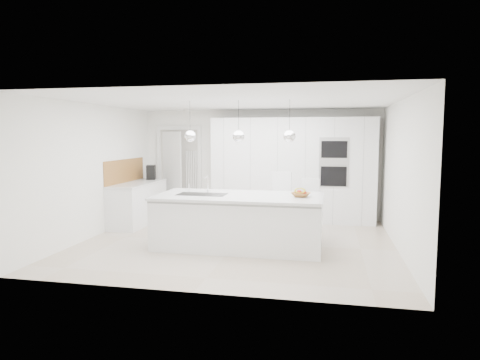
% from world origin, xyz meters
% --- Properties ---
extents(floor, '(5.50, 5.50, 0.00)m').
position_xyz_m(floor, '(0.00, 0.00, 0.00)').
color(floor, beige).
rests_on(floor, ground).
extents(wall_back, '(5.50, 0.00, 5.50)m').
position_xyz_m(wall_back, '(0.00, 2.50, 1.25)').
color(wall_back, white).
rests_on(wall_back, ground).
extents(wall_left, '(0.00, 5.00, 5.00)m').
position_xyz_m(wall_left, '(-2.75, 0.00, 1.25)').
color(wall_left, white).
rests_on(wall_left, ground).
extents(ceiling, '(5.50, 5.50, 0.00)m').
position_xyz_m(ceiling, '(0.00, 0.00, 2.50)').
color(ceiling, white).
rests_on(ceiling, wall_back).
extents(tall_cabinets, '(3.60, 0.60, 2.30)m').
position_xyz_m(tall_cabinets, '(0.80, 2.20, 1.15)').
color(tall_cabinets, white).
rests_on(tall_cabinets, floor).
extents(oven_stack, '(0.62, 0.04, 1.05)m').
position_xyz_m(oven_stack, '(1.70, 1.89, 1.35)').
color(oven_stack, '#A5A5A8').
rests_on(oven_stack, tall_cabinets).
extents(doorway_frame, '(1.11, 0.08, 2.13)m').
position_xyz_m(doorway_frame, '(-1.95, 2.47, 1.02)').
color(doorway_frame, white).
rests_on(doorway_frame, floor).
extents(hallway_door, '(0.76, 0.38, 2.00)m').
position_xyz_m(hallway_door, '(-2.20, 2.42, 1.00)').
color(hallway_door, white).
rests_on(hallway_door, floor).
extents(radiator, '(0.32, 0.04, 1.40)m').
position_xyz_m(radiator, '(-1.63, 2.46, 0.85)').
color(radiator, white).
rests_on(radiator, floor).
extents(left_base_cabinets, '(0.60, 1.80, 0.86)m').
position_xyz_m(left_base_cabinets, '(-2.45, 1.20, 0.43)').
color(left_base_cabinets, white).
rests_on(left_base_cabinets, floor).
extents(left_worktop, '(0.62, 1.82, 0.04)m').
position_xyz_m(left_worktop, '(-2.45, 1.20, 0.88)').
color(left_worktop, silver).
rests_on(left_worktop, left_base_cabinets).
extents(oak_backsplash, '(0.02, 1.80, 0.50)m').
position_xyz_m(oak_backsplash, '(-2.74, 1.20, 1.15)').
color(oak_backsplash, '#AC753A').
rests_on(oak_backsplash, wall_left).
extents(island_base, '(2.80, 1.20, 0.86)m').
position_xyz_m(island_base, '(0.10, -0.30, 0.43)').
color(island_base, white).
rests_on(island_base, floor).
extents(island_worktop, '(2.84, 1.40, 0.04)m').
position_xyz_m(island_worktop, '(0.10, -0.25, 0.88)').
color(island_worktop, silver).
rests_on(island_worktop, island_base).
extents(island_sink, '(0.84, 0.44, 0.18)m').
position_xyz_m(island_sink, '(-0.55, -0.30, 0.82)').
color(island_sink, '#3F3F42').
rests_on(island_sink, island_worktop).
extents(island_tap, '(0.02, 0.02, 0.30)m').
position_xyz_m(island_tap, '(-0.50, -0.10, 1.05)').
color(island_tap, white).
rests_on(island_tap, island_worktop).
extents(pendant_left, '(0.20, 0.20, 0.20)m').
position_xyz_m(pendant_left, '(-0.75, -0.30, 1.90)').
color(pendant_left, white).
rests_on(pendant_left, ceiling).
extents(pendant_mid, '(0.20, 0.20, 0.20)m').
position_xyz_m(pendant_mid, '(0.10, -0.30, 1.90)').
color(pendant_mid, white).
rests_on(pendant_mid, ceiling).
extents(pendant_right, '(0.20, 0.20, 0.20)m').
position_xyz_m(pendant_right, '(0.95, -0.30, 1.90)').
color(pendant_right, white).
rests_on(pendant_right, ceiling).
extents(fruit_bowl, '(0.40, 0.40, 0.07)m').
position_xyz_m(fruit_bowl, '(1.15, -0.27, 0.94)').
color(fruit_bowl, '#AC753A').
rests_on(fruit_bowl, island_worktop).
extents(espresso_machine, '(0.28, 0.35, 0.33)m').
position_xyz_m(espresso_machine, '(-2.43, 1.89, 1.07)').
color(espresso_machine, black).
rests_on(espresso_machine, left_worktop).
extents(bar_stool_left, '(0.47, 0.61, 1.21)m').
position_xyz_m(bar_stool_left, '(0.71, 0.65, 0.61)').
color(bar_stool_left, white).
rests_on(bar_stool_left, floor).
extents(bar_stool_right, '(0.43, 0.55, 1.10)m').
position_xyz_m(bar_stool_right, '(1.26, 0.67, 0.55)').
color(bar_stool_right, white).
rests_on(bar_stool_right, floor).
extents(apple_a, '(0.07, 0.07, 0.07)m').
position_xyz_m(apple_a, '(1.13, -0.24, 0.97)').
color(apple_a, '#B42D16').
rests_on(apple_a, fruit_bowl).
extents(apple_b, '(0.07, 0.07, 0.07)m').
position_xyz_m(apple_b, '(1.21, -0.24, 0.97)').
color(apple_b, '#B42D16').
rests_on(apple_b, fruit_bowl).
extents(apple_c, '(0.08, 0.08, 0.08)m').
position_xyz_m(apple_c, '(1.11, -0.21, 0.97)').
color(apple_c, '#B42D16').
rests_on(apple_c, fruit_bowl).
extents(banana_bunch, '(0.22, 0.16, 0.19)m').
position_xyz_m(banana_bunch, '(1.13, -0.29, 1.01)').
color(banana_bunch, yellow).
rests_on(banana_bunch, fruit_bowl).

